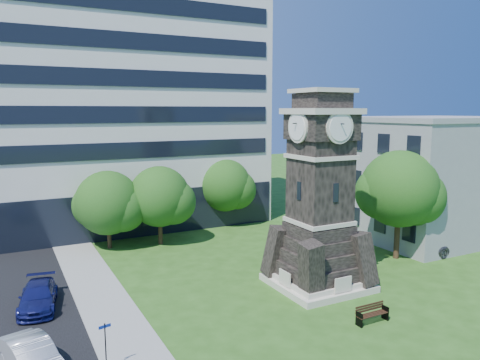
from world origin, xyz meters
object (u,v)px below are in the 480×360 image
car_street_north (38,297)px  street_sign (105,342)px  car_east_lot (446,243)px  park_bench (372,313)px  car_street_mid (32,358)px  clock_tower (319,204)px

car_street_north → street_sign: street_sign is taller
car_east_lot → street_sign: 27.58m
park_bench → street_sign: street_sign is taller
car_street_mid → car_east_lot: car_street_mid is taller
park_bench → street_sign: (-13.26, 1.56, 0.85)m
car_east_lot → park_bench: bearing=112.1°
car_street_mid → car_street_north: size_ratio=0.96×
clock_tower → park_bench: bearing=-96.4°
car_street_north → car_east_lot: (29.12, -3.23, 0.02)m
car_street_mid → street_sign: (2.79, -1.26, 0.63)m
car_street_north → car_street_mid: bearing=-86.9°
park_bench → street_sign: bearing=173.0°
park_bench → street_sign: size_ratio=0.87×
street_sign → car_street_north: bearing=91.0°
car_street_mid → street_sign: size_ratio=2.05×
clock_tower → street_sign: clock_tower is taller
car_street_mid → car_east_lot: size_ratio=0.90×
car_street_north → park_bench: car_street_north is taller
clock_tower → car_street_north: 17.13m
clock_tower → park_bench: clock_tower is taller
clock_tower → car_street_north: bearing=164.5°
car_street_mid → park_bench: (16.04, -2.82, -0.22)m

